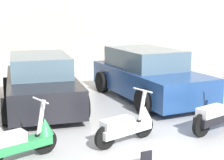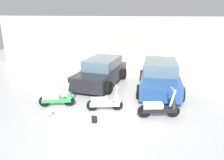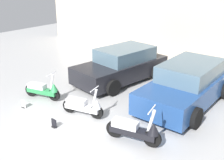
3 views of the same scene
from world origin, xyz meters
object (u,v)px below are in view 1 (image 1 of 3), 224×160
object	(u,v)px
scooter_front_right	(128,125)
scooter_front_center	(220,113)
car_rear_left	(41,82)
car_rear_center	(148,75)
placard_near_right_scooter	(146,159)
scooter_front_left	(22,140)

from	to	relation	value
scooter_front_right	scooter_front_center	xyz separation A→B (m)	(2.09, -0.19, 0.03)
car_rear_left	car_rear_center	world-z (taller)	car_rear_center
scooter_front_center	placard_near_right_scooter	world-z (taller)	scooter_front_center
scooter_front_center	car_rear_center	xyz separation A→B (m)	(-0.04, 3.07, 0.30)
scooter_front_right	scooter_front_center	bearing A→B (deg)	-20.30
car_rear_left	scooter_front_center	bearing A→B (deg)	49.75
scooter_front_left	scooter_front_center	distance (m)	4.12
scooter_front_right	car_rear_center	world-z (taller)	car_rear_center
car_rear_left	scooter_front_left	bearing A→B (deg)	-10.26
scooter_front_left	scooter_front_center	bearing A→B (deg)	-18.73
scooter_front_left	scooter_front_right	xyz separation A→B (m)	(2.02, 0.01, -0.00)
scooter_front_left	scooter_front_right	world-z (taller)	scooter_front_left
scooter_front_center	scooter_front_right	bearing A→B (deg)	161.21
scooter_front_right	placard_near_right_scooter	xyz separation A→B (m)	(-0.19, -1.07, -0.24)
scooter_front_right	placard_near_right_scooter	distance (m)	1.11
car_rear_left	placard_near_right_scooter	world-z (taller)	car_rear_left
scooter_front_center	placard_near_right_scooter	bearing A→B (deg)	-172.51
scooter_front_left	car_rear_left	world-z (taller)	car_rear_left
car_rear_left	scooter_front_right	bearing A→B (deg)	24.71
scooter_front_left	scooter_front_right	bearing A→B (deg)	-15.92
car_rear_center	placard_near_right_scooter	size ratio (longest dim) A/B	16.39
car_rear_left	placard_near_right_scooter	size ratio (longest dim) A/B	16.30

